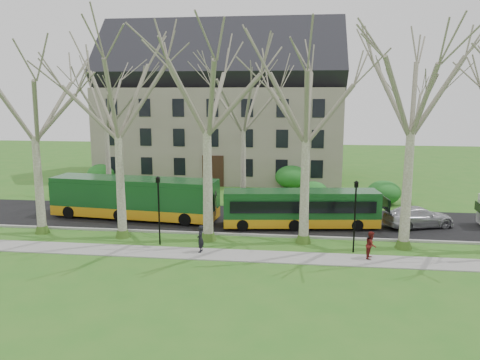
# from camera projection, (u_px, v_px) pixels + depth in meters

# --- Properties ---
(ground) EXTENTS (120.00, 120.00, 0.00)m
(ground) POSITION_uv_depth(u_px,v_px,m) (256.00, 243.00, 29.88)
(ground) COLOR #327220
(ground) RESTS_ON ground
(sidewalk) EXTENTS (70.00, 2.00, 0.06)m
(sidewalk) POSITION_uv_depth(u_px,v_px,m) (252.00, 256.00, 27.43)
(sidewalk) COLOR gray
(sidewalk) RESTS_ON ground
(road) EXTENTS (80.00, 8.00, 0.06)m
(road) POSITION_uv_depth(u_px,v_px,m) (262.00, 220.00, 35.24)
(road) COLOR black
(road) RESTS_ON ground
(curb) EXTENTS (80.00, 0.25, 0.14)m
(curb) POSITION_uv_depth(u_px,v_px,m) (258.00, 235.00, 31.33)
(curb) COLOR #A5A39E
(curb) RESTS_ON ground
(building) EXTENTS (26.50, 12.20, 16.00)m
(building) POSITION_uv_depth(u_px,v_px,m) (222.00, 106.00, 52.54)
(building) COLOR gray
(building) RESTS_ON ground
(tree_row_verge) EXTENTS (49.00, 7.00, 14.00)m
(tree_row_verge) POSITION_uv_depth(u_px,v_px,m) (257.00, 133.00, 28.89)
(tree_row_verge) COLOR gray
(tree_row_verge) RESTS_ON ground
(tree_row_far) EXTENTS (33.00, 7.00, 12.00)m
(tree_row_far) POSITION_uv_depth(u_px,v_px,m) (252.00, 134.00, 39.68)
(tree_row_far) COLOR gray
(tree_row_far) RESTS_ON ground
(lamp_row) EXTENTS (36.22, 0.22, 4.30)m
(lamp_row) POSITION_uv_depth(u_px,v_px,m) (254.00, 208.00, 28.43)
(lamp_row) COLOR black
(lamp_row) RESTS_ON ground
(hedges) EXTENTS (30.60, 8.60, 2.00)m
(hedges) POSITION_uv_depth(u_px,v_px,m) (220.00, 184.00, 43.92)
(hedges) COLOR #1B6125
(hedges) RESTS_ON ground
(bus_lead) EXTENTS (12.93, 3.90, 3.18)m
(bus_lead) POSITION_uv_depth(u_px,v_px,m) (134.00, 198.00, 35.41)
(bus_lead) COLOR #154A1E
(bus_lead) RESTS_ON road
(bus_follow) EXTENTS (11.06, 3.59, 2.72)m
(bus_follow) POSITION_uv_depth(u_px,v_px,m) (301.00, 208.00, 33.10)
(bus_follow) COLOR #154A1E
(bus_follow) RESTS_ON road
(sedan) EXTENTS (5.44, 3.60, 1.46)m
(sedan) POSITION_uv_depth(u_px,v_px,m) (418.00, 217.00, 33.21)
(sedan) COLOR #B0B0B5
(sedan) RESTS_ON road
(pedestrian_a) EXTENTS (0.41, 0.61, 1.65)m
(pedestrian_a) POSITION_uv_depth(u_px,v_px,m) (200.00, 239.00, 27.91)
(pedestrian_a) COLOR black
(pedestrian_a) RESTS_ON sidewalk
(pedestrian_b) EXTENTS (0.79, 0.91, 1.60)m
(pedestrian_b) POSITION_uv_depth(u_px,v_px,m) (371.00, 245.00, 26.86)
(pedestrian_b) COLOR maroon
(pedestrian_b) RESTS_ON sidewalk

